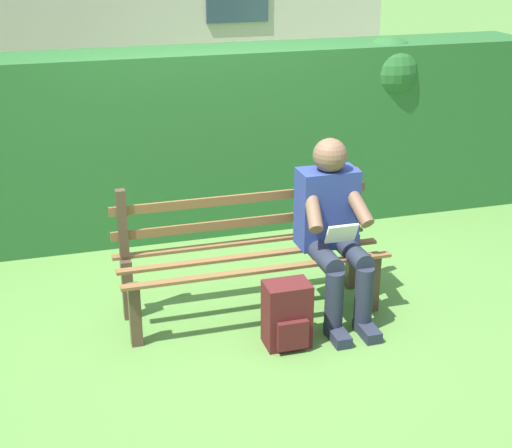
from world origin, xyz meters
name	(u,v)px	position (x,y,z in m)	size (l,w,h in m)	color
ground	(252,313)	(0.00, 0.00, 0.00)	(60.00, 60.00, 0.00)	#517F38
park_bench	(248,252)	(0.00, -0.07, 0.42)	(1.73, 0.51, 0.88)	#4C3828
person_seated	(333,226)	(-0.52, 0.10, 0.61)	(0.44, 0.73, 1.16)	navy
hedge_backdrop	(168,141)	(0.24, -1.63, 0.77)	(6.34, 0.68, 1.54)	#265B28
backpack	(287,315)	(-0.10, 0.43, 0.20)	(0.27, 0.27, 0.41)	#4C1919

